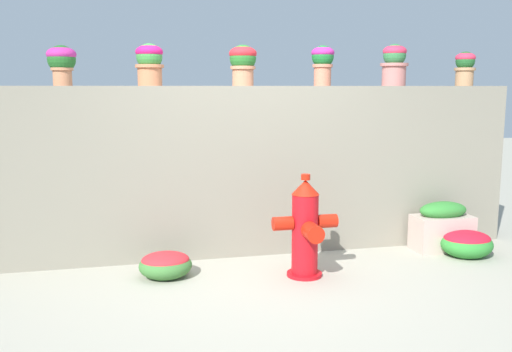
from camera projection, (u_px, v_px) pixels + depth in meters
name	position (u px, v px, depth m)	size (l,w,h in m)	color
ground_plane	(267.00, 289.00, 4.77)	(24.00, 24.00, 0.00)	#A29D8C
stone_wall	(240.00, 171.00, 5.72)	(5.81, 0.37, 1.70)	gray
potted_plant_1	(62.00, 61.00, 5.18)	(0.27, 0.27, 0.37)	#B97450
potted_plant_2	(149.00, 61.00, 5.35)	(0.27, 0.27, 0.40)	#C2714B
potted_plant_3	(243.00, 61.00, 5.52)	(0.27, 0.27, 0.40)	#C07756
potted_plant_4	(323.00, 61.00, 5.77)	(0.24, 0.24, 0.41)	#C16E54
potted_plant_5	(394.00, 62.00, 5.90)	(0.29, 0.29, 0.43)	#AF6963
potted_plant_6	(465.00, 66.00, 6.12)	(0.22, 0.22, 0.37)	#AE7E56
fire_hydrant	(305.00, 230.00, 5.02)	(0.59, 0.47, 0.93)	red
flower_bush_left	(165.00, 264.00, 5.04)	(0.48, 0.43, 0.24)	#3D7334
flower_bush_right	(467.00, 243.00, 5.67)	(0.52, 0.47, 0.27)	#2E8330
planter_box	(442.00, 227.00, 5.88)	(0.61, 0.33, 0.51)	#B8A195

